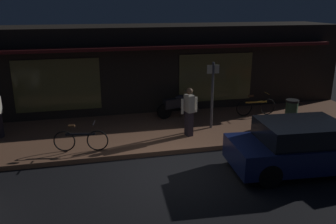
{
  "coord_description": "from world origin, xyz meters",
  "views": [
    {
      "loc": [
        -2.09,
        -8.66,
        4.5
      ],
      "look_at": [
        0.52,
        2.4,
        0.95
      ],
      "focal_mm": 37.39,
      "sensor_mm": 36.0,
      "label": 1
    }
  ],
  "objects_px": {
    "trash_bin": "(291,112)",
    "parked_car_far": "(303,146)",
    "motorcycle": "(177,105)",
    "bicycle_extra": "(256,107)",
    "sign_post": "(212,91)",
    "person_bystander": "(189,111)",
    "bicycle_parked": "(81,140)"
  },
  "relations": [
    {
      "from": "trash_bin",
      "to": "parked_car_far",
      "type": "bearing_deg",
      "value": -117.31
    },
    {
      "from": "motorcycle",
      "to": "parked_car_far",
      "type": "distance_m",
      "value": 5.51
    },
    {
      "from": "bicycle_extra",
      "to": "sign_post",
      "type": "bearing_deg",
      "value": -156.61
    },
    {
      "from": "person_bystander",
      "to": "parked_car_far",
      "type": "xyz_separation_m",
      "value": [
        2.41,
        -2.92,
        -0.32
      ]
    },
    {
      "from": "parked_car_far",
      "to": "trash_bin",
      "type": "bearing_deg",
      "value": 62.69
    },
    {
      "from": "sign_post",
      "to": "motorcycle",
      "type": "bearing_deg",
      "value": 119.78
    },
    {
      "from": "bicycle_parked",
      "to": "trash_bin",
      "type": "height_order",
      "value": "trash_bin"
    },
    {
      "from": "sign_post",
      "to": "trash_bin",
      "type": "distance_m",
      "value": 3.19
    },
    {
      "from": "trash_bin",
      "to": "person_bystander",
      "type": "bearing_deg",
      "value": -176.01
    },
    {
      "from": "bicycle_extra",
      "to": "trash_bin",
      "type": "bearing_deg",
      "value": -58.04
    },
    {
      "from": "bicycle_extra",
      "to": "person_bystander",
      "type": "relative_size",
      "value": 0.99
    },
    {
      "from": "person_bystander",
      "to": "parked_car_far",
      "type": "bearing_deg",
      "value": -50.44
    },
    {
      "from": "bicycle_extra",
      "to": "trash_bin",
      "type": "xyz_separation_m",
      "value": [
        0.79,
        -1.27,
        0.11
      ]
    },
    {
      "from": "person_bystander",
      "to": "sign_post",
      "type": "distance_m",
      "value": 1.26
    },
    {
      "from": "motorcycle",
      "to": "person_bystander",
      "type": "bearing_deg",
      "value": -93.97
    },
    {
      "from": "motorcycle",
      "to": "person_bystander",
      "type": "xyz_separation_m",
      "value": [
        -0.15,
        -2.1,
        0.38
      ]
    },
    {
      "from": "person_bystander",
      "to": "sign_post",
      "type": "height_order",
      "value": "sign_post"
    },
    {
      "from": "bicycle_parked",
      "to": "person_bystander",
      "type": "bearing_deg",
      "value": 8.28
    },
    {
      "from": "person_bystander",
      "to": "trash_bin",
      "type": "bearing_deg",
      "value": 3.99
    },
    {
      "from": "bicycle_extra",
      "to": "person_bystander",
      "type": "distance_m",
      "value": 3.66
    },
    {
      "from": "bicycle_extra",
      "to": "sign_post",
      "type": "height_order",
      "value": "sign_post"
    },
    {
      "from": "bicycle_parked",
      "to": "sign_post",
      "type": "bearing_deg",
      "value": 13.39
    },
    {
      "from": "person_bystander",
      "to": "trash_bin",
      "type": "height_order",
      "value": "person_bystander"
    },
    {
      "from": "person_bystander",
      "to": "parked_car_far",
      "type": "height_order",
      "value": "person_bystander"
    },
    {
      "from": "bicycle_extra",
      "to": "person_bystander",
      "type": "bearing_deg",
      "value": -154.67
    },
    {
      "from": "bicycle_parked",
      "to": "parked_car_far",
      "type": "height_order",
      "value": "parked_car_far"
    },
    {
      "from": "bicycle_parked",
      "to": "bicycle_extra",
      "type": "distance_m",
      "value": 7.17
    },
    {
      "from": "sign_post",
      "to": "trash_bin",
      "type": "bearing_deg",
      "value": -5.45
    },
    {
      "from": "bicycle_parked",
      "to": "motorcycle",
      "type": "bearing_deg",
      "value": 35.08
    },
    {
      "from": "motorcycle",
      "to": "bicycle_parked",
      "type": "relative_size",
      "value": 1.02
    },
    {
      "from": "motorcycle",
      "to": "bicycle_parked",
      "type": "xyz_separation_m",
      "value": [
        -3.73,
        -2.62,
        -0.14
      ]
    },
    {
      "from": "trash_bin",
      "to": "parked_car_far",
      "type": "height_order",
      "value": "parked_car_far"
    }
  ]
}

